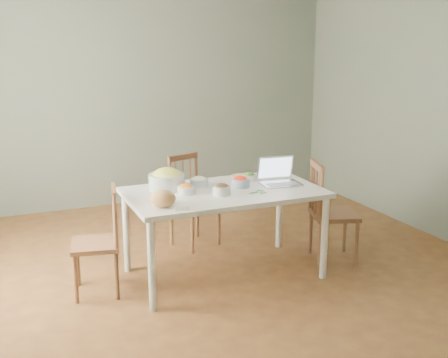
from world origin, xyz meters
name	(u,v)px	position (x,y,z in m)	size (l,w,h in m)	color
floor	(217,274)	(0.00, 0.00, 0.00)	(5.00, 5.00, 0.00)	#4D2B19
wall_back	(140,96)	(0.00, 2.50, 1.35)	(5.00, 0.00, 2.70)	slate
wall_front	(434,204)	(0.00, -2.50, 1.35)	(5.00, 0.00, 2.70)	slate
wall_right	(446,110)	(2.50, 0.00, 1.35)	(0.00, 5.00, 2.70)	slate
dining_table	(224,233)	(0.05, -0.03, 0.39)	(1.66, 0.94, 0.78)	white
chair_far	(195,201)	(0.07, 0.76, 0.46)	(0.41, 0.39, 0.92)	brown
chair_left	(95,242)	(-1.06, 0.05, 0.45)	(0.39, 0.38, 0.89)	brown
chair_right	(334,212)	(1.13, -0.12, 0.48)	(0.42, 0.40, 0.95)	brown
bread_boule	(163,198)	(-0.57, -0.28, 0.85)	(0.20, 0.20, 0.13)	tan
butter_stick	(183,208)	(-0.46, -0.43, 0.80)	(0.11, 0.03, 0.03)	silver
bowl_squash	(167,179)	(-0.39, 0.19, 0.87)	(0.31, 0.31, 0.18)	#D8DE4F
bowl_carrot	(186,189)	(-0.28, -0.01, 0.82)	(0.15, 0.15, 0.08)	orange
bowl_onion	(199,181)	(-0.10, 0.18, 0.82)	(0.16, 0.16, 0.09)	white
bowl_mushroom	(222,189)	(-0.02, -0.16, 0.83)	(0.15, 0.15, 0.10)	#3C251B
bowl_redpep	(241,182)	(0.23, 0.01, 0.83)	(0.16, 0.16, 0.09)	red
bowl_broccoli	(249,177)	(0.39, 0.18, 0.82)	(0.12, 0.12, 0.08)	#28481D
flatbread	(241,176)	(0.39, 0.34, 0.79)	(0.18, 0.18, 0.02)	tan
basil_bunch	(257,191)	(0.28, -0.21, 0.79)	(0.18, 0.18, 0.02)	#327F3A
laptop	(281,172)	(0.59, -0.06, 0.90)	(0.34, 0.29, 0.23)	silver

